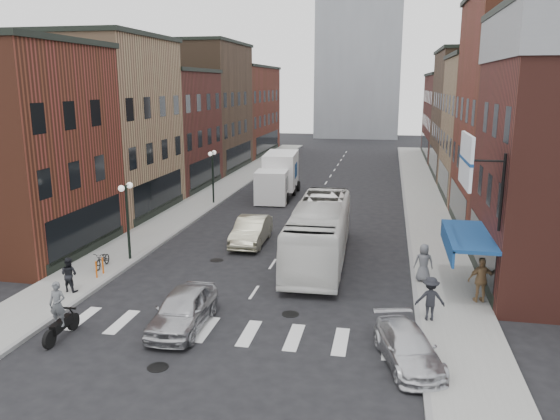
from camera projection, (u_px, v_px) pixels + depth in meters
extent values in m
plane|color=black|center=(248.00, 301.00, 23.25)|extent=(160.00, 160.00, 0.00)
cube|color=gray|center=(216.00, 193.00, 45.87)|extent=(3.00, 74.00, 0.15)
cube|color=gray|center=(424.00, 201.00, 42.64)|extent=(3.00, 74.00, 0.15)
cube|color=gray|center=(233.00, 195.00, 45.60)|extent=(0.20, 74.00, 0.16)
cube|color=gray|center=(404.00, 201.00, 42.94)|extent=(0.20, 74.00, 0.16)
cube|color=silver|center=(228.00, 331.00, 20.38)|extent=(12.00, 2.20, 0.01)
cube|color=black|center=(87.00, 227.00, 29.09)|extent=(0.08, 7.20, 2.20)
cube|color=#9D7556|center=(90.00, 128.00, 38.12)|extent=(10.00, 10.00, 12.00)
cube|color=black|center=(159.00, 193.00, 38.17)|extent=(0.08, 8.00, 2.20)
cube|color=black|center=(82.00, 36.00, 36.73)|extent=(10.30, 10.20, 0.30)
cube|color=#4E221B|center=(151.00, 131.00, 47.90)|extent=(10.00, 10.00, 10.00)
cube|color=black|center=(206.00, 171.00, 47.72)|extent=(0.08, 8.00, 2.20)
cube|color=black|center=(147.00, 70.00, 46.74)|extent=(10.30, 10.20, 0.30)
cube|color=#483424|center=(193.00, 108.00, 58.07)|extent=(10.00, 12.00, 13.00)
cube|color=black|center=(239.00, 155.00, 58.23)|extent=(0.08, 9.60, 2.20)
cube|color=black|center=(191.00, 43.00, 56.57)|extent=(10.30, 12.20, 0.30)
cube|color=#5F2B1B|center=(231.00, 111.00, 71.68)|extent=(10.00, 16.00, 11.00)
cube|color=black|center=(268.00, 142.00, 71.61)|extent=(0.08, 12.80, 2.20)
cube|color=black|center=(230.00, 67.00, 70.40)|extent=(10.30, 16.20, 0.30)
cube|color=black|center=(481.00, 248.00, 25.29)|extent=(0.08, 7.20, 2.20)
cube|color=#5F2B1B|center=(552.00, 119.00, 32.20)|extent=(10.00, 10.00, 14.00)
cube|color=black|center=(458.00, 205.00, 34.36)|extent=(0.08, 8.00, 2.20)
cube|color=#9D7556|center=(513.00, 131.00, 42.09)|extent=(10.00, 10.00, 11.00)
cube|color=black|center=(443.00, 178.00, 43.92)|extent=(0.08, 8.00, 2.20)
cube|color=black|center=(521.00, 55.00, 40.81)|extent=(10.30, 10.20, 0.30)
cube|color=#483424|center=(489.00, 116.00, 52.49)|extent=(10.00, 12.00, 12.00)
cube|color=black|center=(433.00, 160.00, 54.43)|extent=(0.08, 9.60, 2.20)
cube|color=black|center=(495.00, 50.00, 51.10)|extent=(10.30, 12.20, 0.30)
cube|color=#4E221B|center=(469.00, 118.00, 66.09)|extent=(10.00, 16.00, 10.00)
cube|color=black|center=(425.00, 145.00, 67.80)|extent=(0.08, 12.80, 2.20)
cube|color=black|center=(472.00, 74.00, 64.93)|extent=(10.30, 16.20, 0.30)
cube|color=navy|center=(468.00, 236.00, 23.30)|extent=(1.80, 5.00, 0.15)
cube|color=navy|center=(447.00, 242.00, 23.54)|extent=(0.10, 5.00, 0.70)
cylinder|color=black|center=(502.00, 193.00, 20.72)|extent=(0.12, 0.12, 3.00)
cylinder|color=black|center=(486.00, 161.00, 20.58)|extent=(1.40, 0.08, 0.08)
cube|color=silver|center=(466.00, 160.00, 20.71)|extent=(0.12, 3.00, 2.00)
cylinder|color=black|center=(128.00, 224.00, 28.03)|extent=(0.14, 0.14, 4.00)
cylinder|color=black|center=(125.00, 186.00, 27.57)|extent=(0.06, 0.90, 0.06)
sphere|color=white|center=(121.00, 188.00, 27.16)|extent=(0.32, 0.32, 0.32)
sphere|color=white|center=(130.00, 185.00, 28.02)|extent=(0.32, 0.32, 0.32)
cylinder|color=black|center=(213.00, 179.00, 41.40)|extent=(0.14, 0.14, 4.00)
cylinder|color=black|center=(212.00, 152.00, 40.95)|extent=(0.06, 0.90, 0.06)
sphere|color=white|center=(210.00, 154.00, 40.53)|extent=(0.32, 0.32, 0.32)
sphere|color=white|center=(214.00, 152.00, 41.39)|extent=(0.32, 0.32, 0.32)
cylinder|color=#D8590C|center=(96.00, 270.00, 25.53)|extent=(0.08, 0.08, 0.80)
cylinder|color=#D8590C|center=(103.00, 265.00, 26.10)|extent=(0.08, 0.08, 0.80)
cube|color=white|center=(272.00, 187.00, 41.73)|extent=(2.56, 2.74, 2.47)
cube|color=black|center=(272.00, 184.00, 41.67)|extent=(2.51, 1.57, 1.09)
cube|color=white|center=(281.00, 170.00, 45.15)|extent=(2.86, 5.31, 2.86)
cube|color=navy|center=(281.00, 170.00, 45.15)|extent=(2.65, 2.16, 1.18)
cube|color=black|center=(281.00, 190.00, 45.32)|extent=(2.67, 6.56, 0.35)
cylinder|color=black|center=(258.00, 197.00, 42.33)|extent=(0.28, 0.89, 0.89)
cylinder|color=black|center=(287.00, 198.00, 41.90)|extent=(0.28, 0.89, 0.89)
cylinder|color=black|center=(267.00, 189.00, 45.54)|extent=(0.28, 0.89, 0.89)
cylinder|color=black|center=(294.00, 190.00, 45.11)|extent=(0.28, 0.89, 0.89)
cylinder|color=black|center=(272.00, 185.00, 47.43)|extent=(0.28, 0.89, 0.89)
cylinder|color=black|center=(298.00, 186.00, 46.99)|extent=(0.28, 0.89, 0.89)
cylinder|color=black|center=(73.00, 321.00, 20.47)|extent=(0.14, 0.66, 0.66)
cylinder|color=black|center=(49.00, 339.00, 19.04)|extent=(0.14, 0.66, 0.66)
cube|color=black|center=(61.00, 324.00, 19.71)|extent=(0.33, 1.21, 0.35)
cube|color=black|center=(69.00, 308.00, 20.14)|extent=(0.55, 0.10, 0.06)
imported|color=#585B60|center=(57.00, 304.00, 19.42)|extent=(0.63, 0.44, 1.65)
imported|color=white|center=(320.00, 232.00, 28.24)|extent=(2.91, 11.21, 3.10)
imported|color=#B0B1B5|center=(183.00, 309.00, 20.55)|extent=(1.86, 4.42, 1.49)
imported|color=#BBB798|center=(251.00, 231.00, 31.38)|extent=(1.76, 4.75, 1.55)
imported|color=silver|center=(408.00, 347.00, 17.93)|extent=(2.67, 4.30, 1.16)
imported|color=black|center=(103.00, 259.00, 26.99)|extent=(0.66, 1.57, 0.81)
imported|color=black|center=(69.00, 274.00, 23.79)|extent=(0.79, 0.50, 1.54)
imported|color=black|center=(430.00, 299.00, 20.87)|extent=(1.15, 0.62, 1.73)
imported|color=#9C794F|center=(481.00, 280.00, 22.59)|extent=(1.23, 0.82, 1.92)
imported|color=#595B61|center=(424.00, 263.00, 25.01)|extent=(0.88, 0.60, 1.76)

